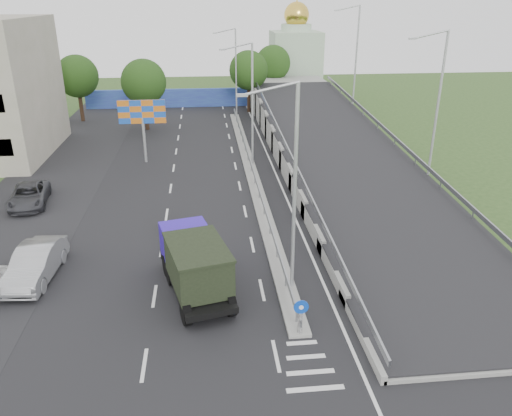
{
  "coord_description": "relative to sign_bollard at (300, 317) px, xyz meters",
  "views": [
    {
      "loc": [
        -3.72,
        -15.2,
        13.51
      ],
      "look_at": [
        -0.93,
        11.39,
        2.2
      ],
      "focal_mm": 35.0,
      "sensor_mm": 36.0,
      "label": 1
    }
  ],
  "objects": [
    {
      "name": "parked_car_c",
      "position": [
        -16.18,
        16.66,
        -0.32
      ],
      "size": [
        3.04,
        5.38,
        1.42
      ],
      "primitive_type": "imported",
      "rotation": [
        0.0,
        0.0,
        0.14
      ],
      "color": "#38393E",
      "rests_on": "ground"
    },
    {
      "name": "lamp_post_mid",
      "position": [
        0.11,
        23.83,
        4.77
      ],
      "size": [
        2.74,
        0.18,
        10.08
      ],
      "color": "#B2B5B7",
      "rests_on": "median"
    },
    {
      "name": "parked_car_b",
      "position": [
        -12.69,
        6.25,
        -0.17
      ],
      "size": [
        2.18,
        5.33,
        1.72
      ],
      "primitive_type": "imported",
      "rotation": [
        0.0,
        0.0,
        -0.07
      ],
      "color": "#A2A3A7",
      "rests_on": "ground"
    },
    {
      "name": "lamp_post_far",
      "position": [
        0.11,
        43.83,
        4.77
      ],
      "size": [
        2.74,
        0.18,
        10.08
      ],
      "color": "#B2B5B7",
      "rests_on": "median"
    },
    {
      "name": "tree_left_mid",
      "position": [
        -10.0,
        37.83,
        4.14
      ],
      "size": [
        4.8,
        4.8,
        7.6
      ],
      "color": "black",
      "rests_on": "ground"
    },
    {
      "name": "tree_left_far",
      "position": [
        -18.0,
        42.83,
        4.14
      ],
      "size": [
        4.8,
        4.8,
        7.6
      ],
      "color": "black",
      "rests_on": "ground"
    },
    {
      "name": "sign_bollard",
      "position": [
        0.0,
        0.0,
        0.0
      ],
      "size": [
        0.64,
        0.23,
        1.67
      ],
      "color": "black",
      "rests_on": "median"
    },
    {
      "name": "overpass_ramp",
      "position": [
        7.5,
        21.83,
        0.72
      ],
      "size": [
        10.0,
        50.0,
        3.5
      ],
      "color": "gray",
      "rests_on": "ground"
    },
    {
      "name": "billboard",
      "position": [
        -9.0,
        25.83,
        3.15
      ],
      "size": [
        4.0,
        0.24,
        5.5
      ],
      "color": "#B2B5B7",
      "rests_on": "ground"
    },
    {
      "name": "lamp_post_near",
      "position": [
        0.11,
        3.83,
        4.77
      ],
      "size": [
        2.74,
        0.18,
        10.08
      ],
      "color": "#B2B5B7",
      "rests_on": "median"
    },
    {
      "name": "road_surface",
      "position": [
        -3.0,
        17.83,
        -1.03
      ],
      "size": [
        26.0,
        90.0,
        0.04
      ],
      "primitive_type": "cube",
      "color": "black",
      "rests_on": "ground"
    },
    {
      "name": "median",
      "position": [
        0.0,
        21.83,
        -0.93
      ],
      "size": [
        1.0,
        44.0,
        0.2
      ],
      "primitive_type": "cube",
      "color": "gray",
      "rests_on": "ground"
    },
    {
      "name": "tree_median_far",
      "position": [
        2.0,
        45.83,
        4.14
      ],
      "size": [
        4.8,
        4.8,
        7.6
      ],
      "color": "black",
      "rests_on": "ground"
    },
    {
      "name": "dump_truck",
      "position": [
        -4.49,
        4.2,
        0.57
      ],
      "size": [
        3.86,
        6.95,
        2.9
      ],
      "rotation": [
        0.0,
        0.0,
        0.24
      ],
      "color": "black",
      "rests_on": "ground"
    },
    {
      "name": "blue_wall",
      "position": [
        -4.0,
        49.83,
        0.17
      ],
      "size": [
        30.0,
        0.5,
        2.4
      ],
      "primitive_type": "cube",
      "color": "#2B2E9E",
      "rests_on": "ground"
    },
    {
      "name": "parking_strip",
      "position": [
        -16.0,
        17.83,
        -1.03
      ],
      "size": [
        8.0,
        90.0,
        0.05
      ],
      "primitive_type": "cube",
      "color": "black",
      "rests_on": "ground"
    },
    {
      "name": "median_guardrail",
      "position": [
        0.0,
        21.83,
        -0.28
      ],
      "size": [
        0.09,
        44.0,
        0.71
      ],
      "color": "gray",
      "rests_on": "median"
    },
    {
      "name": "ground",
      "position": [
        0.0,
        -2.17,
        -1.03
      ],
      "size": [
        160.0,
        160.0,
        0.0
      ],
      "primitive_type": "plane",
      "color": "#2D4C1E",
      "rests_on": "ground"
    },
    {
      "name": "church",
      "position": [
        10.0,
        57.83,
        4.28
      ],
      "size": [
        7.0,
        7.0,
        13.8
      ],
      "color": "#B2CCAD",
      "rests_on": "ground"
    },
    {
      "name": "tree_ramp_far",
      "position": [
        6.0,
        52.83,
        4.14
      ],
      "size": [
        4.8,
        4.8,
        7.6
      ],
      "color": "black",
      "rests_on": "ground"
    }
  ]
}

